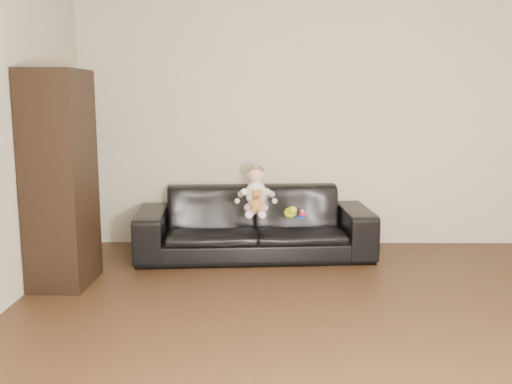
{
  "coord_description": "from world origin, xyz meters",
  "views": [
    {
      "loc": [
        -0.6,
        -3.28,
        1.57
      ],
      "look_at": [
        -0.64,
        2.14,
        0.66
      ],
      "focal_mm": 40.0,
      "sensor_mm": 36.0,
      "label": 1
    }
  ],
  "objects_px": {
    "toy_green": "(290,213)",
    "toy_rattle": "(302,214)",
    "sofa": "(254,222)",
    "toy_blue_disc": "(300,217)",
    "baby": "(256,193)",
    "cabinet": "(60,179)",
    "teddy_bear": "(257,201)"
  },
  "relations": [
    {
      "from": "teddy_bear",
      "to": "toy_blue_disc",
      "type": "distance_m",
      "value": 0.44
    },
    {
      "from": "toy_green",
      "to": "cabinet",
      "type": "bearing_deg",
      "value": -162.81
    },
    {
      "from": "teddy_bear",
      "to": "sofa",
      "type": "bearing_deg",
      "value": 95.11
    },
    {
      "from": "toy_green",
      "to": "toy_rattle",
      "type": "relative_size",
      "value": 2.45
    },
    {
      "from": "toy_blue_disc",
      "to": "toy_green",
      "type": "bearing_deg",
      "value": -169.22
    },
    {
      "from": "toy_green",
      "to": "toy_blue_disc",
      "type": "distance_m",
      "value": 0.11
    },
    {
      "from": "sofa",
      "to": "teddy_bear",
      "type": "relative_size",
      "value": 11.05
    },
    {
      "from": "baby",
      "to": "toy_rattle",
      "type": "height_order",
      "value": "baby"
    },
    {
      "from": "teddy_bear",
      "to": "toy_green",
      "type": "xyz_separation_m",
      "value": [
        0.31,
        -0.01,
        -0.11
      ]
    },
    {
      "from": "toy_green",
      "to": "toy_blue_disc",
      "type": "bearing_deg",
      "value": 10.78
    },
    {
      "from": "sofa",
      "to": "cabinet",
      "type": "relative_size",
      "value": 1.28
    },
    {
      "from": "toy_green",
      "to": "teddy_bear",
      "type": "bearing_deg",
      "value": 178.05
    },
    {
      "from": "sofa",
      "to": "baby",
      "type": "bearing_deg",
      "value": -86.71
    },
    {
      "from": "cabinet",
      "to": "baby",
      "type": "bearing_deg",
      "value": 26.86
    },
    {
      "from": "sofa",
      "to": "toy_blue_disc",
      "type": "relative_size",
      "value": 24.39
    },
    {
      "from": "baby",
      "to": "teddy_bear",
      "type": "bearing_deg",
      "value": -83.96
    },
    {
      "from": "baby",
      "to": "toy_green",
      "type": "height_order",
      "value": "baby"
    },
    {
      "from": "sofa",
      "to": "toy_blue_disc",
      "type": "height_order",
      "value": "sofa"
    },
    {
      "from": "sofa",
      "to": "toy_blue_disc",
      "type": "bearing_deg",
      "value": -34.97
    },
    {
      "from": "baby",
      "to": "teddy_bear",
      "type": "relative_size",
      "value": 2.3
    },
    {
      "from": "cabinet",
      "to": "teddy_bear",
      "type": "bearing_deg",
      "value": 22.38
    },
    {
      "from": "sofa",
      "to": "toy_rattle",
      "type": "height_order",
      "value": "sofa"
    },
    {
      "from": "toy_blue_disc",
      "to": "sofa",
      "type": "bearing_deg",
      "value": 149.18
    },
    {
      "from": "toy_rattle",
      "to": "toy_blue_disc",
      "type": "bearing_deg",
      "value": -118.76
    },
    {
      "from": "toy_blue_disc",
      "to": "cabinet",
      "type": "bearing_deg",
      "value": -163.11
    },
    {
      "from": "teddy_bear",
      "to": "toy_rattle",
      "type": "height_order",
      "value": "teddy_bear"
    },
    {
      "from": "baby",
      "to": "toy_blue_disc",
      "type": "bearing_deg",
      "value": -15.95
    },
    {
      "from": "cabinet",
      "to": "toy_green",
      "type": "xyz_separation_m",
      "value": [
        1.94,
        0.6,
        -0.4
      ]
    },
    {
      "from": "baby",
      "to": "toy_rattle",
      "type": "distance_m",
      "value": 0.49
    },
    {
      "from": "toy_green",
      "to": "baby",
      "type": "bearing_deg",
      "value": 154.3
    },
    {
      "from": "cabinet",
      "to": "toy_blue_disc",
      "type": "height_order",
      "value": "cabinet"
    },
    {
      "from": "sofa",
      "to": "baby",
      "type": "distance_m",
      "value": 0.34
    }
  ]
}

